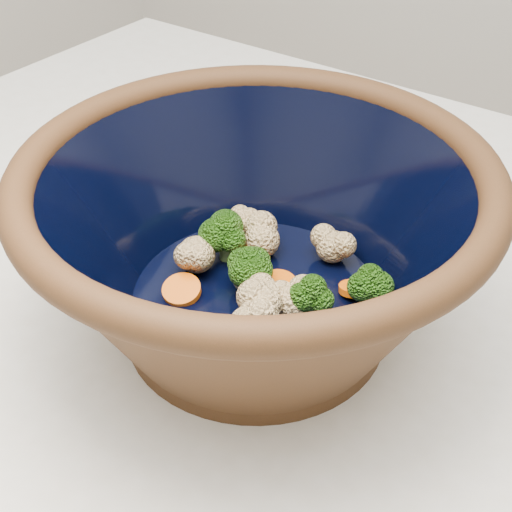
% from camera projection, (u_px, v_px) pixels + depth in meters
% --- Properties ---
extents(mixing_bowl, '(0.42, 0.42, 0.17)m').
position_uv_depth(mixing_bowl, '(256.00, 240.00, 0.57)').
color(mixing_bowl, black).
rests_on(mixing_bowl, counter).
extents(vegetable_pile, '(0.18, 0.20, 0.05)m').
position_uv_depth(vegetable_pile, '(265.00, 270.00, 0.60)').
color(vegetable_pile, '#608442').
rests_on(vegetable_pile, mixing_bowl).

